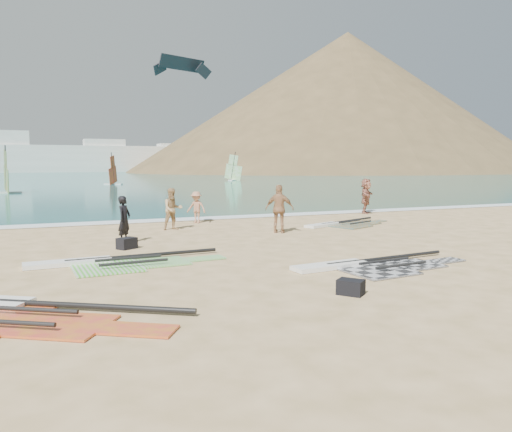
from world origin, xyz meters
name	(u,v)px	position (x,y,z in m)	size (l,w,h in m)	color
ground	(335,264)	(0.00, 0.00, 0.00)	(300.00, 300.00, 0.00)	#E4B885
sea	(74,173)	(0.00, 132.00, 0.00)	(300.00, 240.00, 0.06)	#0D5C56
surf_line	(205,219)	(0.00, 12.30, 0.00)	(300.00, 1.20, 0.04)	white
far_town	(13,157)	(-15.72, 150.00, 4.49)	(160.00, 8.00, 12.00)	white
headland_main	(345,171)	(85.00, 130.00, 0.00)	(143.00, 143.00, 45.00)	brown
headland_minor	(409,170)	(120.00, 140.00, 0.00)	(70.00, 70.00, 28.00)	brown
rig_grey	(370,266)	(0.63, -0.77, 0.05)	(5.25, 2.17, 0.20)	#232426
rig_green	(112,263)	(-5.79, 2.39, 0.05)	(5.56, 2.23, 0.20)	#43CF22
rig_orange	(343,224)	(5.01, 7.35, 0.05)	(4.91, 2.97, 0.19)	orange
rig_red	(7,313)	(-8.18, -1.66, 0.05)	(5.24, 4.47, 0.20)	red
gear_bag_near	(127,243)	(-5.02, 4.84, 0.19)	(0.59, 0.43, 0.37)	black
gear_bag_far	(351,287)	(-1.44, -2.92, 0.16)	(0.55, 0.38, 0.33)	black
person_wetsuit	(124,220)	(-4.91, 6.06, 0.84)	(0.61, 0.40, 1.68)	black
beachgoer_left	(173,209)	(-2.48, 8.94, 0.89)	(0.86, 0.67, 1.77)	tan
beachgoer_mid	(196,207)	(-0.89, 10.84, 0.75)	(0.97, 0.56, 1.50)	tan
beachgoer_back	(279,209)	(1.28, 6.30, 0.98)	(1.15, 0.48, 1.96)	#B07E52
beachgoer_right	(366,196)	(9.16, 11.50, 0.98)	(1.82, 0.58, 1.96)	#AE6B54
windsurfer_left	(6,180)	(-10.68, 39.46, 1.30)	(2.54, 2.96, 4.48)	white
windsurfer_centre	(113,175)	(0.72, 54.84, 1.24)	(2.34, 2.51, 4.21)	white
windsurfer_right	(233,172)	(20.24, 62.74, 1.33)	(2.29, 2.33, 4.62)	white
kitesurf_kite	(182,65)	(8.68, 49.46, 14.73)	(7.14, 3.26, 2.46)	#232227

